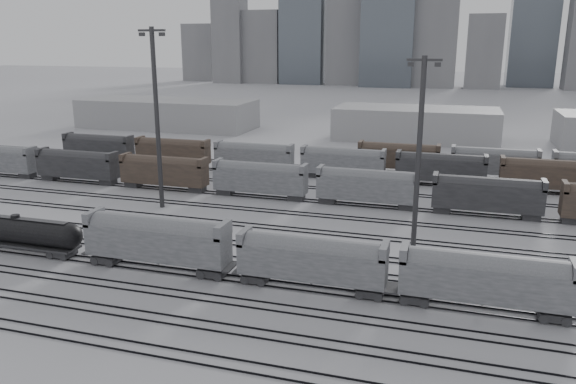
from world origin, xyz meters
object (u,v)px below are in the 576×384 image
(light_mast_c, at_px, (419,157))
(hopper_car_b, at_px, (312,258))
(hopper_car_c, at_px, (485,277))
(hopper_car_a, at_px, (157,238))
(tank_car_b, at_px, (17,231))

(light_mast_c, bearing_deg, hopper_car_b, -130.87)
(hopper_car_c, bearing_deg, hopper_car_a, 180.00)
(tank_car_b, height_order, hopper_car_a, hopper_car_a)
(light_mast_c, bearing_deg, hopper_car_c, -55.47)
(hopper_car_a, bearing_deg, light_mast_c, 21.72)
(tank_car_b, bearing_deg, hopper_car_a, 0.00)
(tank_car_b, xyz_separation_m, light_mast_c, (44.58, 10.41, 9.48))
(tank_car_b, height_order, hopper_car_c, hopper_car_c)
(tank_car_b, relative_size, light_mast_c, 0.77)
(hopper_car_a, height_order, light_mast_c, light_mast_c)
(tank_car_b, distance_m, light_mast_c, 46.75)
(hopper_car_a, bearing_deg, tank_car_b, 180.00)
(hopper_car_b, xyz_separation_m, light_mast_c, (9.00, 10.41, 8.69))
(tank_car_b, distance_m, hopper_car_b, 35.58)
(tank_car_b, relative_size, hopper_car_c, 1.15)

